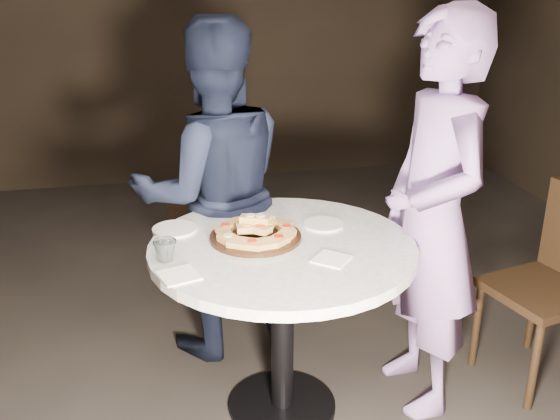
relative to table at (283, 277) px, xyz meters
name	(u,v)px	position (x,y,z in m)	size (l,w,h in m)	color
floor	(253,407)	(-0.13, 0.04, -0.68)	(7.00, 7.00, 0.00)	black
table	(283,277)	(0.00, 0.00, 0.00)	(1.33, 1.33, 0.84)	black
serving_board	(256,237)	(-0.10, 0.07, 0.16)	(0.39, 0.39, 0.02)	black
focaccia_pile	(256,229)	(-0.10, 0.07, 0.20)	(0.34, 0.35, 0.09)	#B78A47
plate_left	(175,229)	(-0.43, 0.24, 0.16)	(0.20, 0.20, 0.01)	white
plate_right	(323,224)	(0.22, 0.15, 0.16)	(0.18, 0.18, 0.01)	white
water_glass	(165,250)	(-0.48, -0.06, 0.20)	(0.09, 0.09, 0.09)	silver
napkin_near	(179,275)	(-0.44, -0.21, 0.16)	(0.14, 0.14, 0.01)	white
napkin_far	(331,259)	(0.15, -0.20, 0.16)	(0.13, 0.13, 0.01)	white
chair_far	(203,232)	(-0.23, 1.12, -0.24)	(0.45, 0.46, 0.77)	black
chair_right	(559,273)	(1.35, 0.00, -0.13)	(0.55, 0.53, 0.95)	black
diner_navy	(214,193)	(-0.21, 0.63, 0.18)	(0.83, 0.65, 1.72)	black
diner_teal	(432,219)	(0.66, -0.02, 0.21)	(0.65, 0.43, 1.79)	#8268A7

